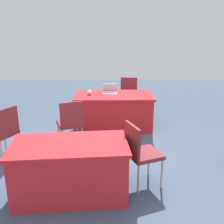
# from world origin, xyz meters

# --- Properties ---
(ground_plane) EXTENTS (14.40, 14.40, 0.00)m
(ground_plane) POSITION_xyz_m (0.00, 0.00, 0.00)
(ground_plane) COLOR #3D4C60
(table_foreground) EXTENTS (1.77, 0.96, 0.77)m
(table_foreground) POSITION_xyz_m (-0.03, -1.74, 0.39)
(table_foreground) COLOR #AD1E23
(table_foreground) RESTS_ON ground
(table_mid_left) EXTENTS (1.63, 0.98, 0.77)m
(table_mid_left) POSITION_xyz_m (0.54, 0.86, 0.39)
(table_mid_left) COLOR #AD1E23
(table_mid_left) RESTS_ON ground
(chair_near_front) EXTENTS (0.57, 0.57, 0.95)m
(chair_near_front) POSITION_xyz_m (0.78, -0.63, 0.54)
(chair_near_front) COLOR #9E9993
(chair_near_front) RESTS_ON ground
(chair_tucked_right) EXTENTS (0.58, 0.58, 0.96)m
(chair_tucked_right) POSITION_xyz_m (-0.42, 0.62, 0.56)
(chair_tucked_right) COLOR #9E9993
(chair_tucked_right) RESTS_ON ground
(chair_aisle) EXTENTS (0.49, 0.49, 0.98)m
(chair_aisle) POSITION_xyz_m (-0.42, -2.79, 0.57)
(chair_aisle) COLOR #9E9993
(chair_aisle) RESTS_ON ground
(chair_by_pillar) EXTENTS (0.60, 0.60, 0.96)m
(chair_by_pillar) POSITION_xyz_m (1.84, -0.15, 0.55)
(chair_by_pillar) COLOR #9E9993
(chair_by_pillar) RESTS_ON ground
(laptop_silver) EXTENTS (0.33, 0.30, 0.21)m
(laptop_silver) POSITION_xyz_m (0.06, -1.87, 0.81)
(laptop_silver) COLOR silver
(laptop_silver) RESTS_ON table_foreground
(yarn_ball) EXTENTS (0.11, 0.11, 0.11)m
(yarn_ball) POSITION_xyz_m (0.51, -1.72, 0.83)
(yarn_ball) COLOR beige
(yarn_ball) RESTS_ON table_foreground
(scissors_red) EXTENTS (0.06, 0.18, 0.01)m
(scissors_red) POSITION_xyz_m (-0.40, -1.72, 0.78)
(scissors_red) COLOR red
(scissors_red) RESTS_ON table_foreground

